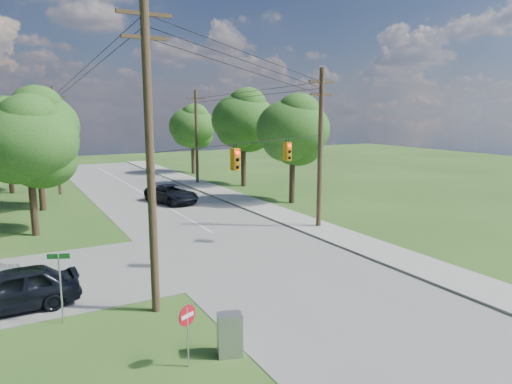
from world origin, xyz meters
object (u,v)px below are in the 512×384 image
pole_north_w (56,140)px  car_cross_dark (12,289)px  car_main_north (171,194)px  control_cabinet (230,335)px  pole_ne (320,146)px  pole_sw (150,152)px  do_not_enter_sign (187,321)px  pole_north_e (197,136)px

pole_north_w → car_cross_dark: (-4.50, -26.91, -4.25)m
car_main_north → control_cabinet: bearing=-118.9°
pole_ne → pole_north_w: pole_ne is taller
pole_ne → car_main_north: 14.97m
pole_north_w → car_main_north: pole_north_w is taller
car_cross_dark → pole_sw: bearing=60.1°
do_not_enter_sign → pole_north_e: bearing=43.8°
pole_sw → do_not_enter_sign: 6.48m
pole_north_e → pole_north_w: same height
pole_sw → do_not_enter_sign: (-0.31, -4.40, -4.74)m
pole_north_e → do_not_enter_sign: bearing=-112.1°
pole_ne → do_not_enter_sign: 18.72m
control_cabinet → car_cross_dark: bearing=148.0°
pole_sw → control_cabinet: 7.15m
pole_ne → car_main_north: size_ratio=1.90×
pole_ne → control_cabinet: size_ratio=7.48×
pole_north_e → car_cross_dark: bearing=-124.4°
pole_north_w → car_main_north: 12.81m
pole_north_e → car_main_north: size_ratio=1.81×
pole_ne → control_cabinet: pole_ne is taller
pole_north_w → car_cross_dark: bearing=-99.5°
pole_ne → do_not_enter_sign: pole_ne is taller
pole_sw → pole_north_w: size_ratio=1.20×
pole_sw → pole_north_e: pole_sw is taller
pole_north_w → do_not_enter_sign: pole_north_w is taller
car_cross_dark → car_main_north: 21.70m
car_main_north → car_cross_dark: bearing=-139.4°
pole_north_e → car_main_north: 11.73m
pole_north_w → control_cabinet: (1.50, -34.00, -4.43)m
pole_north_e → car_cross_dark: size_ratio=2.01×
pole_ne → do_not_enter_sign: (-13.81, -12.00, -3.98)m
do_not_enter_sign → car_cross_dark: bearing=98.8°
pole_ne → car_cross_dark: (-18.40, -4.91, -4.59)m
pole_north_e → do_not_enter_sign: pole_north_e is taller
pole_sw → pole_ne: pole_sw is taller
pole_sw → pole_ne: (13.50, 7.60, -0.76)m
pole_north_w → pole_north_e: bearing=0.0°
car_cross_dark → car_main_north: bearing=144.0°
pole_sw → pole_north_w: (-0.40, 29.60, -1.10)m
pole_north_e → pole_sw: bearing=-114.5°
pole_north_e → pole_north_w: 13.90m
car_cross_dark → pole_north_e: bearing=144.5°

